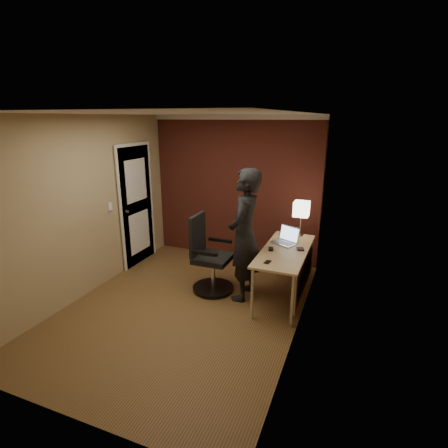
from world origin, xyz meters
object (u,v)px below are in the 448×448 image
at_px(desk_lamp, 301,209).
at_px(laptop, 286,238).
at_px(desk, 290,259).
at_px(person, 244,235).
at_px(wallet, 300,249).
at_px(phone, 268,262).
at_px(mouse, 271,249).
at_px(office_chair, 208,259).

bearing_deg(desk_lamp, laptop, -108.77).
height_order(desk, person, person).
relative_size(desk, wallet, 13.64).
xyz_separation_m(phone, wallet, (0.30, 0.59, 0.01)).
distance_m(laptop, phone, 0.80).
relative_size(desk_lamp, mouse, 5.35).
distance_m(laptop, office_chair, 1.16).
height_order(office_chair, person, person).
xyz_separation_m(phone, office_chair, (-0.97, 0.36, -0.24)).
relative_size(laptop, person, 0.22).
xyz_separation_m(desk_lamp, person, (-0.62, -0.81, -0.23)).
relative_size(laptop, office_chair, 0.37).
bearing_deg(mouse, laptop, 55.31).
xyz_separation_m(desk, person, (-0.61, -0.17, 0.31)).
height_order(laptop, phone, laptop).
bearing_deg(desk, desk_lamp, 89.15).
relative_size(office_chair, person, 0.61).
distance_m(wallet, office_chair, 1.32).
distance_m(desk, laptop, 0.35).
relative_size(desk, office_chair, 1.35).
relative_size(desk, phone, 13.04).
height_order(desk, desk_lamp, desk_lamp).
bearing_deg(person, wallet, 107.11).
height_order(desk, mouse, mouse).
xyz_separation_m(mouse, wallet, (0.37, 0.17, -0.01)).
height_order(desk_lamp, wallet, desk_lamp).
distance_m(phone, office_chair, 1.06).
xyz_separation_m(desk, wallet, (0.12, 0.06, 0.14)).
distance_m(laptop, person, 0.67).
height_order(laptop, wallet, laptop).
relative_size(mouse, person, 0.05).
xyz_separation_m(wallet, office_chair, (-1.27, -0.23, -0.25)).
xyz_separation_m(desk_lamp, mouse, (-0.26, -0.75, -0.40)).
distance_m(mouse, person, 0.40).
distance_m(desk_lamp, laptop, 0.53).
relative_size(laptop, mouse, 4.11).
relative_size(mouse, phone, 0.87).
bearing_deg(laptop, person, -138.44).
distance_m(mouse, office_chair, 0.94).
relative_size(phone, office_chair, 0.10).
bearing_deg(mouse, person, 174.89).
relative_size(wallet, person, 0.06).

